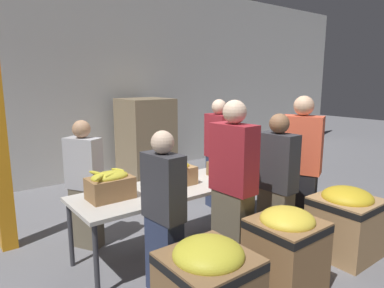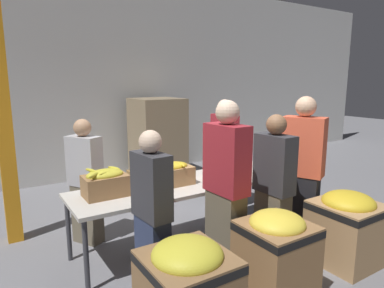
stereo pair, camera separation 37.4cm
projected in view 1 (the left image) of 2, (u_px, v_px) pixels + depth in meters
ground_plane at (200, 239)px, 4.31m from camera, size 30.00×30.00×0.00m
wall_back at (89, 78)px, 6.64m from camera, size 16.00×0.08×4.00m
sorting_table at (200, 184)px, 4.18m from camera, size 3.09×0.82×0.77m
banana_box_0 at (110, 185)px, 3.50m from camera, size 0.45×0.33×0.30m
banana_box_1 at (174, 174)px, 3.96m from camera, size 0.48×0.32×0.28m
banana_box_2 at (226, 167)px, 4.38m from camera, size 0.40×0.31×0.25m
banana_box_3 at (268, 158)px, 4.79m from camera, size 0.44×0.31×0.24m
volunteer_0 at (218, 155)px, 5.23m from camera, size 0.27×0.47×1.69m
volunteer_1 at (85, 185)px, 4.00m from camera, size 0.38×0.46×1.53m
volunteer_2 at (276, 187)px, 3.80m from camera, size 0.24×0.44×1.62m
volunteer_3 at (233, 187)px, 3.51m from camera, size 0.27×0.49×1.78m
volunteer_4 at (164, 215)px, 3.11m from camera, size 0.24×0.43×1.54m
volunteer_5 at (300, 169)px, 4.21m from camera, size 0.42×0.54×1.79m
donation_bin_0 at (208, 285)px, 2.64m from camera, size 0.66×0.66×0.78m
donation_bin_1 at (286, 247)px, 3.21m from camera, size 0.60×0.60×0.81m
donation_bin_2 at (345, 220)px, 3.85m from camera, size 0.65×0.65×0.80m
pallet_stack_0 at (146, 140)px, 6.75m from camera, size 0.99×0.99×1.61m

